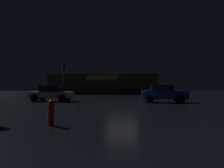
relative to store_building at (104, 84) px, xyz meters
The scene contains 6 objects.
ground_plane 26.83m from the store_building, 80.60° to the right, with size 120.00×120.00×0.00m, color black.
store_building is the anchor object (origin of this frame).
traffic_signal_main 19.34m from the store_building, 98.60° to the right, with size 0.42×0.42×4.30m.
car_near 23.70m from the store_building, 96.49° to the right, with size 4.15×2.03×1.55m.
car_far 25.50m from the store_building, 71.47° to the right, with size 4.11×2.26×1.62m.
fire_hydrant 35.95m from the store_building, 86.94° to the right, with size 0.22×0.22×0.93m.
Camera 1 is at (0.29, -16.75, 1.41)m, focal length 32.63 mm.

